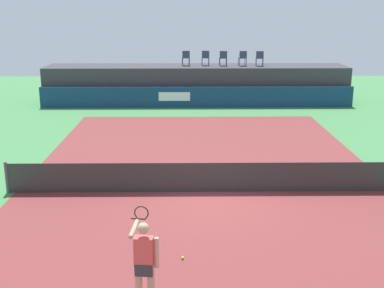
{
  "coord_description": "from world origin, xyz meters",
  "views": [
    {
      "loc": [
        -0.64,
        -14.45,
        5.58
      ],
      "look_at": [
        -0.43,
        2.0,
        1.0
      ],
      "focal_mm": 45.99,
      "sensor_mm": 36.0,
      "label": 1
    }
  ],
  "objects_px": {
    "spectator_chair_left": "(205,57)",
    "spectator_chair_far_right": "(260,58)",
    "spectator_chair_right": "(243,57)",
    "net_post_near": "(7,177)",
    "tennis_ball": "(183,258)",
    "spectator_chair_far_left": "(186,57)",
    "spectator_chair_center": "(223,57)",
    "tennis_player": "(144,262)"
  },
  "relations": [
    {
      "from": "spectator_chair_left",
      "to": "spectator_chair_far_right",
      "type": "relative_size",
      "value": 1.0
    },
    {
      "from": "spectator_chair_left",
      "to": "spectator_chair_far_right",
      "type": "xyz_separation_m",
      "value": [
        3.23,
        -0.31,
        0.0
      ]
    },
    {
      "from": "spectator_chair_center",
      "to": "spectator_chair_far_right",
      "type": "height_order",
      "value": "same"
    },
    {
      "from": "spectator_chair_far_left",
      "to": "spectator_chair_center",
      "type": "distance_m",
      "value": 2.24
    },
    {
      "from": "spectator_chair_left",
      "to": "spectator_chair_right",
      "type": "bearing_deg",
      "value": -5.25
    },
    {
      "from": "spectator_chair_far_left",
      "to": "net_post_near",
      "type": "bearing_deg",
      "value": -109.96
    },
    {
      "from": "spectator_chair_left",
      "to": "spectator_chair_center",
      "type": "xyz_separation_m",
      "value": [
        1.05,
        -0.2,
        0.0
      ]
    },
    {
      "from": "spectator_chair_left",
      "to": "spectator_chair_far_left",
      "type": "bearing_deg",
      "value": -177.66
    },
    {
      "from": "spectator_chair_far_right",
      "to": "net_post_near",
      "type": "relative_size",
      "value": 0.89
    },
    {
      "from": "spectator_chair_left",
      "to": "net_post_near",
      "type": "xyz_separation_m",
      "value": [
        -6.75,
        -15.4,
        -2.19
      ]
    },
    {
      "from": "spectator_chair_center",
      "to": "spectator_chair_right",
      "type": "distance_m",
      "value": 1.17
    },
    {
      "from": "spectator_chair_right",
      "to": "tennis_player",
      "type": "distance_m",
      "value": 21.79
    },
    {
      "from": "tennis_player",
      "to": "net_post_near",
      "type": "bearing_deg",
      "value": 127.93
    },
    {
      "from": "net_post_near",
      "to": "tennis_ball",
      "type": "xyz_separation_m",
      "value": [
        5.47,
        -4.28,
        -0.46
      ]
    },
    {
      "from": "net_post_near",
      "to": "tennis_ball",
      "type": "height_order",
      "value": "net_post_near"
    },
    {
      "from": "spectator_chair_center",
      "to": "tennis_player",
      "type": "relative_size",
      "value": 0.5
    },
    {
      "from": "spectator_chair_left",
      "to": "tennis_player",
      "type": "distance_m",
      "value": 21.68
    },
    {
      "from": "net_post_near",
      "to": "spectator_chair_far_right",
      "type": "bearing_deg",
      "value": 56.53
    },
    {
      "from": "net_post_near",
      "to": "tennis_player",
      "type": "relative_size",
      "value": 0.56
    },
    {
      "from": "spectator_chair_center",
      "to": "net_post_near",
      "type": "xyz_separation_m",
      "value": [
        -7.81,
        -15.2,
        -2.19
      ]
    },
    {
      "from": "spectator_chair_center",
      "to": "spectator_chair_left",
      "type": "bearing_deg",
      "value": 169.23
    },
    {
      "from": "spectator_chair_left",
      "to": "net_post_near",
      "type": "distance_m",
      "value": 16.96
    },
    {
      "from": "spectator_chair_far_right",
      "to": "spectator_chair_center",
      "type": "bearing_deg",
      "value": 177.16
    },
    {
      "from": "tennis_player",
      "to": "spectator_chair_left",
      "type": "bearing_deg",
      "value": 84.73
    },
    {
      "from": "spectator_chair_left",
      "to": "tennis_player",
      "type": "bearing_deg",
      "value": -95.27
    },
    {
      "from": "spectator_chair_far_left",
      "to": "tennis_ball",
      "type": "bearing_deg",
      "value": -90.29
    },
    {
      "from": "tennis_player",
      "to": "spectator_chair_far_right",
      "type": "bearing_deg",
      "value": 76.2
    },
    {
      "from": "spectator_chair_left",
      "to": "tennis_ball",
      "type": "relative_size",
      "value": 13.06
    },
    {
      "from": "spectator_chair_center",
      "to": "spectator_chair_right",
      "type": "relative_size",
      "value": 1.0
    },
    {
      "from": "spectator_chair_far_right",
      "to": "spectator_chair_far_left",
      "type": "bearing_deg",
      "value": 176.63
    },
    {
      "from": "spectator_chair_center",
      "to": "tennis_player",
      "type": "distance_m",
      "value": 21.6
    },
    {
      "from": "spectator_chair_right",
      "to": "spectator_chair_far_right",
      "type": "bearing_deg",
      "value": -5.9
    },
    {
      "from": "spectator_chair_far_right",
      "to": "tennis_player",
      "type": "relative_size",
      "value": 0.5
    },
    {
      "from": "spectator_chair_right",
      "to": "spectator_chair_left",
      "type": "bearing_deg",
      "value": 174.75
    },
    {
      "from": "spectator_chair_center",
      "to": "net_post_near",
      "type": "distance_m",
      "value": 17.23
    },
    {
      "from": "net_post_near",
      "to": "spectator_chair_left",
      "type": "bearing_deg",
      "value": 66.32
    },
    {
      "from": "spectator_chair_far_right",
      "to": "net_post_near",
      "type": "bearing_deg",
      "value": -123.47
    },
    {
      "from": "spectator_chair_far_left",
      "to": "net_post_near",
      "type": "xyz_separation_m",
      "value": [
        -5.58,
        -15.35,
        -2.19
      ]
    },
    {
      "from": "spectator_chair_left",
      "to": "spectator_chair_right",
      "type": "xyz_separation_m",
      "value": [
        2.22,
        -0.2,
        0.0
      ]
    },
    {
      "from": "spectator_chair_far_left",
      "to": "spectator_chair_right",
      "type": "xyz_separation_m",
      "value": [
        3.4,
        -0.16,
        0.0
      ]
    },
    {
      "from": "tennis_player",
      "to": "spectator_chair_center",
      "type": "bearing_deg",
      "value": 81.89
    },
    {
      "from": "net_post_near",
      "to": "spectator_chair_right",
      "type": "bearing_deg",
      "value": 59.44
    }
  ]
}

